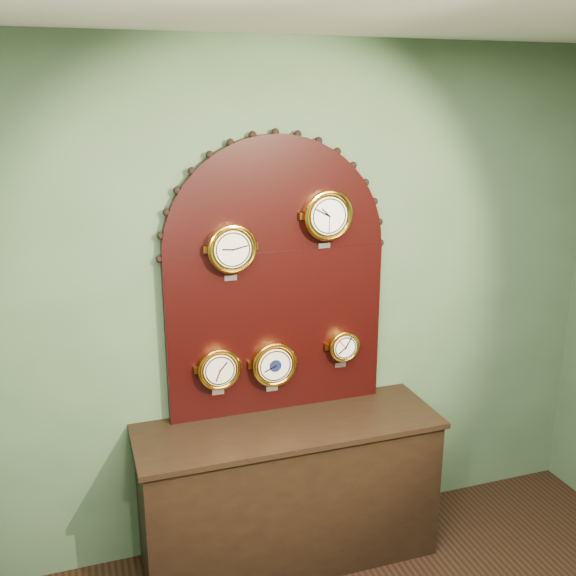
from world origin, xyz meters
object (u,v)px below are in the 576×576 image
object	(u,v)px
display_board	(276,270)
arabic_clock	(327,215)
barometer	(274,364)
tide_clock	(343,346)
roman_clock	(231,248)
hygrometer	(219,368)
shop_counter	(289,494)

from	to	relation	value
display_board	arabic_clock	distance (m)	0.39
barometer	display_board	bearing A→B (deg)	60.85
display_board	tide_clock	xyz separation A→B (m)	(0.37, -0.07, -0.45)
arabic_clock	display_board	bearing A→B (deg)	165.38
barometer	arabic_clock	bearing A→B (deg)	-0.06
arabic_clock	tide_clock	world-z (taller)	arabic_clock
roman_clock	tide_clock	size ratio (longest dim) A/B	1.32
hygrometer	display_board	bearing A→B (deg)	11.08
arabic_clock	tide_clock	size ratio (longest dim) A/B	1.38
display_board	arabic_clock	world-z (taller)	display_board
arabic_clock	tide_clock	bearing A→B (deg)	1.19
display_board	arabic_clock	bearing A→B (deg)	-14.62
arabic_clock	hygrometer	bearing A→B (deg)	179.91
hygrometer	barometer	bearing A→B (deg)	-0.12
hygrometer	roman_clock	bearing A→B (deg)	-0.43
shop_counter	tide_clock	bearing A→B (deg)	22.75
barometer	hygrometer	bearing A→B (deg)	179.88
tide_clock	hygrometer	bearing A→B (deg)	-179.89
shop_counter	hygrometer	bearing A→B (deg)	155.74
barometer	tide_clock	size ratio (longest dim) A/B	1.31
roman_clock	tide_clock	xyz separation A→B (m)	(0.62, 0.00, -0.60)
shop_counter	barometer	distance (m)	0.74
roman_clock	display_board	bearing A→B (deg)	14.76
arabic_clock	barometer	distance (m)	0.85
display_board	roman_clock	size ratio (longest dim) A/B	5.03
shop_counter	barometer	world-z (taller)	barometer
roman_clock	barometer	size ratio (longest dim) A/B	1.01
arabic_clock	hygrometer	world-z (taller)	arabic_clock
display_board	roman_clock	distance (m)	0.30
roman_clock	barometer	xyz separation A→B (m)	(0.22, -0.00, -0.65)
display_board	shop_counter	bearing A→B (deg)	-90.00
hygrometer	arabic_clock	bearing A→B (deg)	-0.09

